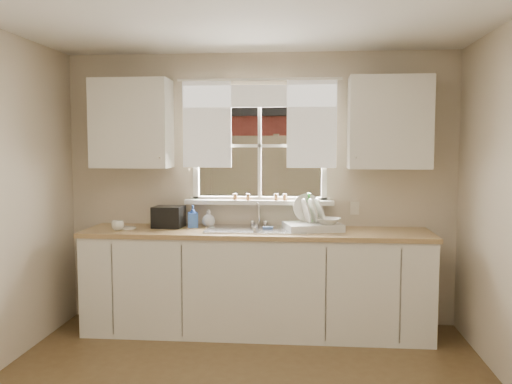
# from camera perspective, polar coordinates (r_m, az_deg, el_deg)

# --- Properties ---
(room_walls) EXTENTS (3.62, 4.02, 2.50)m
(room_walls) POSITION_cam_1_polar(r_m,az_deg,el_deg) (3.00, -2.92, -3.00)
(room_walls) COLOR beige
(room_walls) RESTS_ON ground
(window) EXTENTS (1.38, 0.16, 1.06)m
(window) POSITION_cam_1_polar(r_m,az_deg,el_deg) (5.03, 0.36, 3.01)
(window) COLOR white
(window) RESTS_ON room_walls
(curtains) EXTENTS (1.50, 0.03, 0.81)m
(curtains) POSITION_cam_1_polar(r_m,az_deg,el_deg) (4.98, 0.31, 8.15)
(curtains) COLOR white
(curtains) RESTS_ON room_walls
(base_cabinets) EXTENTS (3.00, 0.62, 0.87)m
(base_cabinets) POSITION_cam_1_polar(r_m,az_deg,el_deg) (4.86, 0.03, -9.59)
(base_cabinets) COLOR white
(base_cabinets) RESTS_ON ground
(countertop) EXTENTS (3.04, 0.65, 0.04)m
(countertop) POSITION_cam_1_polar(r_m,az_deg,el_deg) (4.77, 0.03, -4.29)
(countertop) COLOR #A88554
(countertop) RESTS_ON base_cabinets
(upper_cabinet_left) EXTENTS (0.70, 0.33, 0.80)m
(upper_cabinet_left) POSITION_cam_1_polar(r_m,az_deg,el_deg) (5.08, -12.94, 7.02)
(upper_cabinet_left) COLOR white
(upper_cabinet_left) RESTS_ON room_walls
(upper_cabinet_right) EXTENTS (0.70, 0.33, 0.80)m
(upper_cabinet_right) POSITION_cam_1_polar(r_m,az_deg,el_deg) (4.89, 13.84, 7.09)
(upper_cabinet_right) COLOR white
(upper_cabinet_right) RESTS_ON room_walls
(wall_outlet) EXTENTS (0.08, 0.01, 0.12)m
(wall_outlet) POSITION_cam_1_polar(r_m,az_deg,el_deg) (5.05, 10.35, -1.68)
(wall_outlet) COLOR beige
(wall_outlet) RESTS_ON room_walls
(sill_jars) EXTENTS (0.50, 0.04, 0.06)m
(sill_jars) POSITION_cam_1_polar(r_m,az_deg,el_deg) (4.98, 0.53, -0.52)
(sill_jars) COLOR brown
(sill_jars) RESTS_ON window
(backyard) EXTENTS (20.00, 10.00, 6.13)m
(backyard) POSITION_cam_1_polar(r_m,az_deg,el_deg) (11.57, 6.02, 13.84)
(backyard) COLOR #335421
(backyard) RESTS_ON ground
(sink) EXTENTS (0.88, 0.52, 0.40)m
(sink) POSITION_cam_1_polar(r_m,az_deg,el_deg) (4.81, 0.07, -4.84)
(sink) COLOR #B7B7BC
(sink) RESTS_ON countertop
(dish_rack) EXTENTS (0.56, 0.47, 0.31)m
(dish_rack) POSITION_cam_1_polar(r_m,az_deg,el_deg) (4.79, 5.95, -3.26)
(dish_rack) COLOR silver
(dish_rack) RESTS_ON countertop
(bowl) EXTENTS (0.27, 0.27, 0.05)m
(bowl) POSITION_cam_1_polar(r_m,az_deg,el_deg) (4.74, 7.59, -3.05)
(bowl) COLOR beige
(bowl) RESTS_ON dish_rack
(soap_bottle_a) EXTENTS (0.14, 0.14, 0.32)m
(soap_bottle_a) POSITION_cam_1_polar(r_m,az_deg,el_deg) (4.91, 5.59, -1.92)
(soap_bottle_a) COLOR green
(soap_bottle_a) RESTS_ON countertop
(soap_bottle_b) EXTENTS (0.11, 0.11, 0.20)m
(soap_bottle_b) POSITION_cam_1_polar(r_m,az_deg,el_deg) (4.95, -6.67, -2.57)
(soap_bottle_b) COLOR blue
(soap_bottle_b) RESTS_ON countertop
(soap_bottle_c) EXTENTS (0.15, 0.15, 0.15)m
(soap_bottle_c) POSITION_cam_1_polar(r_m,az_deg,el_deg) (5.01, -5.02, -2.74)
(soap_bottle_c) COLOR beige
(soap_bottle_c) RESTS_ON countertop
(saucer) EXTENTS (0.18, 0.18, 0.01)m
(saucer) POSITION_cam_1_polar(r_m,az_deg,el_deg) (4.99, -13.54, -3.70)
(saucer) COLOR beige
(saucer) RESTS_ON countertop
(cup) EXTENTS (0.12, 0.12, 0.09)m
(cup) POSITION_cam_1_polar(r_m,az_deg,el_deg) (4.90, -14.35, -3.44)
(cup) COLOR silver
(cup) RESTS_ON countertop
(black_appliance) EXTENTS (0.28, 0.24, 0.19)m
(black_appliance) POSITION_cam_1_polar(r_m,az_deg,el_deg) (4.99, -9.19, -2.59)
(black_appliance) COLOR black
(black_appliance) RESTS_ON countertop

